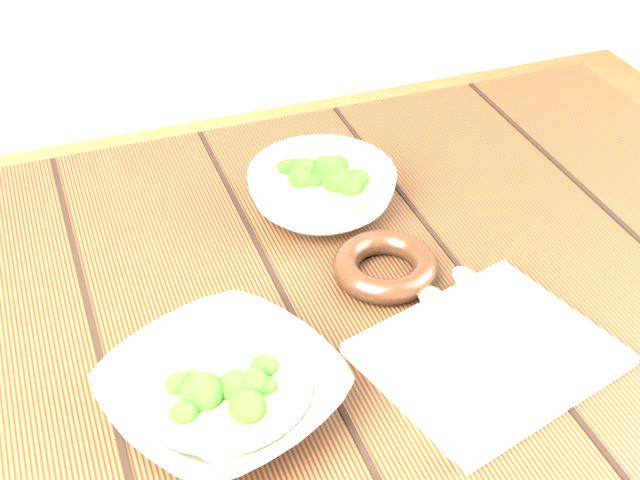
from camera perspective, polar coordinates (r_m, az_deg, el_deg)
table at (r=1.03m, az=-0.60°, el=-9.37°), size 1.20×0.80×0.75m
soup_bowl_front at (r=0.82m, az=-6.21°, el=-9.66°), size 0.27×0.27×0.06m
soup_bowl_back at (r=1.07m, az=0.13°, el=3.23°), size 0.21×0.21×0.06m
trivet at (r=0.98m, az=4.21°, el=-1.69°), size 0.12×0.12×0.03m
napkin at (r=0.90m, az=10.72°, el=-7.20°), size 0.27×0.24×0.01m
spoon_left at (r=0.91m, az=8.46°, el=-5.22°), size 0.03×0.19×0.01m
spoon_right at (r=0.94m, az=10.45°, el=-3.99°), size 0.03×0.19×0.01m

